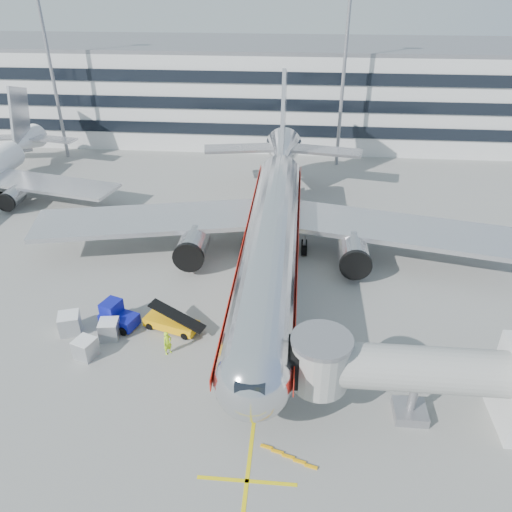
# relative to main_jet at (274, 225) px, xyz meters

# --- Properties ---
(ground) EXTENTS (180.00, 180.00, 0.00)m
(ground) POSITION_rel_main_jet_xyz_m (0.00, -11.72, -4.23)
(ground) COLOR gray
(ground) RESTS_ON ground
(lead_in_line) EXTENTS (0.25, 70.00, 0.01)m
(lead_in_line) POSITION_rel_main_jet_xyz_m (0.00, -1.72, -4.23)
(lead_in_line) COLOR yellow
(lead_in_line) RESTS_ON ground
(stop_bar) EXTENTS (6.00, 0.25, 0.01)m
(stop_bar) POSITION_rel_main_jet_xyz_m (0.00, -25.72, -4.23)
(stop_bar) COLOR yellow
(stop_bar) RESTS_ON ground
(main_jet) EXTENTS (50.95, 48.70, 16.06)m
(main_jet) POSITION_rel_main_jet_xyz_m (0.00, 0.00, 0.00)
(main_jet) COLOR silver
(main_jet) RESTS_ON ground
(jet_bridge) EXTENTS (17.80, 4.50, 7.00)m
(jet_bridge) POSITION_rel_main_jet_xyz_m (12.18, -19.72, -0.36)
(jet_bridge) COLOR silver
(jet_bridge) RESTS_ON ground
(terminal) EXTENTS (150.00, 24.25, 15.60)m
(terminal) POSITION_rel_main_jet_xyz_m (0.00, 46.23, 3.57)
(terminal) COLOR silver
(terminal) RESTS_ON ground
(light_mast_west) EXTENTS (2.40, 1.20, 25.45)m
(light_mast_west) POSITION_rel_main_jet_xyz_m (-35.00, 30.28, 10.64)
(light_mast_west) COLOR gray
(light_mast_west) RESTS_ON ground
(light_mast_centre) EXTENTS (2.40, 1.20, 25.45)m
(light_mast_centre) POSITION_rel_main_jet_xyz_m (8.00, 30.28, 10.64)
(light_mast_centre) COLOR gray
(light_mast_centre) RESTS_ON ground
(belt_loader) EXTENTS (4.97, 2.99, 2.33)m
(belt_loader) POSITION_rel_main_jet_xyz_m (-7.83, -11.92, -3.58)
(belt_loader) COLOR #F7A90A
(belt_loader) RESTS_ON ground
(baggage_tug) EXTENTS (3.50, 2.79, 2.32)m
(baggage_tug) POSITION_rel_main_jet_xyz_m (-12.49, -11.87, -3.22)
(baggage_tug) COLOR #0D128F
(baggage_tug) RESTS_ON ground
(cargo_container_left) EXTENTS (2.11, 2.11, 1.77)m
(cargo_container_left) POSITION_rel_main_jet_xyz_m (-16.12, -13.08, -3.35)
(cargo_container_left) COLOR #AAACB1
(cargo_container_left) RESTS_ON ground
(cargo_container_right) EXTENTS (1.70, 1.70, 1.61)m
(cargo_container_right) POSITION_rel_main_jet_xyz_m (-12.62, -13.45, -3.43)
(cargo_container_right) COLOR #AAACB1
(cargo_container_right) RESTS_ON ground
(cargo_container_front) EXTENTS (1.92, 1.92, 1.60)m
(cargo_container_front) POSITION_rel_main_jet_xyz_m (-13.68, -15.87, -3.43)
(cargo_container_front) COLOR #AAACB1
(cargo_container_front) RESTS_ON ground
(ramp_worker) EXTENTS (0.87, 0.88, 2.05)m
(ramp_worker) POSITION_rel_main_jet_xyz_m (-7.37, -14.96, -3.21)
(ramp_worker) COLOR #C4FF1A
(ramp_worker) RESTS_ON ground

